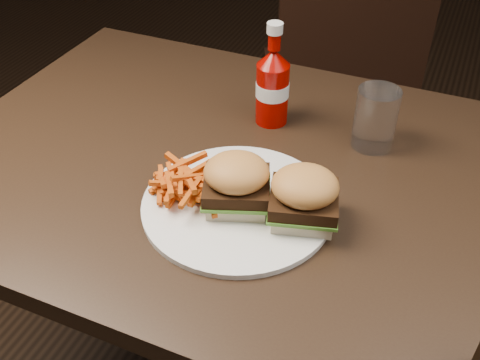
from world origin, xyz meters
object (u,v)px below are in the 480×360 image
at_px(chair_far, 334,83).
at_px(plate, 238,205).
at_px(ketchup_bottle, 272,95).
at_px(tumbler, 375,120).
at_px(dining_table, 259,176).

bearing_deg(chair_far, plate, 71.03).
xyz_separation_m(chair_far, ketchup_bottle, (0.05, -0.77, 0.38)).
bearing_deg(ketchup_bottle, tumbler, -0.52).
height_order(plate, tumbler, tumbler).
xyz_separation_m(dining_table, plate, (0.01, -0.11, 0.03)).
height_order(dining_table, plate, plate).
relative_size(dining_table, plate, 3.79).
relative_size(dining_table, chair_far, 2.65).
distance_m(plate, tumbler, 0.31).
xyz_separation_m(dining_table, ketchup_bottle, (-0.04, 0.15, 0.08)).
bearing_deg(ketchup_bottle, plate, -81.14).
bearing_deg(chair_far, dining_table, 71.28).
relative_size(chair_far, plate, 1.43).
xyz_separation_m(dining_table, tumbler, (0.17, 0.15, 0.08)).
bearing_deg(chair_far, ketchup_bottle, 69.71).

